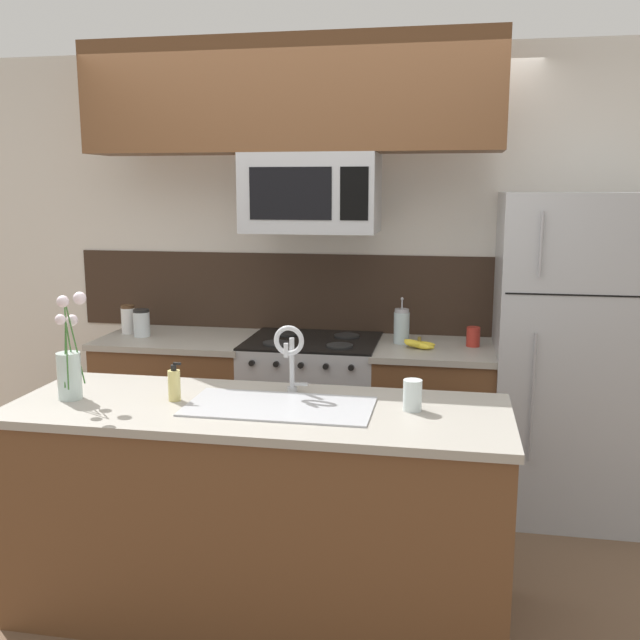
% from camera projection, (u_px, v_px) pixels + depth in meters
% --- Properties ---
extents(ground_plane, '(10.00, 10.00, 0.00)m').
position_uv_depth(ground_plane, '(277.00, 565.00, 3.43)').
color(ground_plane, brown).
extents(rear_partition, '(5.20, 0.10, 2.60)m').
position_uv_depth(rear_partition, '(372.00, 269.00, 4.37)').
color(rear_partition, silver).
rests_on(rear_partition, ground).
extents(splash_band, '(3.17, 0.01, 0.48)m').
position_uv_depth(splash_band, '(322.00, 293.00, 4.40)').
color(splash_band, '#332319').
rests_on(splash_band, rear_partition).
extents(back_counter_left, '(0.91, 0.65, 0.91)m').
position_uv_depth(back_counter_left, '(181.00, 409.00, 4.36)').
color(back_counter_left, brown).
rests_on(back_counter_left, ground).
extents(back_counter_right, '(0.68, 0.65, 0.91)m').
position_uv_depth(back_counter_right, '(433.00, 424.00, 4.09)').
color(back_counter_right, brown).
rests_on(back_counter_right, ground).
extents(stove_range, '(0.76, 0.64, 0.93)m').
position_uv_depth(stove_range, '(312.00, 416.00, 4.21)').
color(stove_range, '#A8AAAF').
rests_on(stove_range, ground).
extents(microwave, '(0.74, 0.40, 0.43)m').
position_uv_depth(microwave, '(311.00, 193.00, 3.96)').
color(microwave, '#A8AAAF').
extents(upper_cabinet_band, '(2.29, 0.34, 0.60)m').
position_uv_depth(upper_cabinet_band, '(289.00, 96.00, 3.85)').
color(upper_cabinet_band, brown).
extents(refrigerator, '(0.88, 0.74, 1.77)m').
position_uv_depth(refrigerator, '(576.00, 356.00, 3.89)').
color(refrigerator, '#A8AAAF').
rests_on(refrigerator, ground).
extents(storage_jar_tall, '(0.08, 0.08, 0.17)m').
position_uv_depth(storage_jar_tall, '(128.00, 319.00, 4.36)').
color(storage_jar_tall, silver).
rests_on(storage_jar_tall, back_counter_left).
extents(storage_jar_medium, '(0.10, 0.10, 0.16)m').
position_uv_depth(storage_jar_medium, '(142.00, 323.00, 4.27)').
color(storage_jar_medium, silver).
rests_on(storage_jar_medium, back_counter_left).
extents(banana_bunch, '(0.19, 0.13, 0.08)m').
position_uv_depth(banana_bunch, '(419.00, 345.00, 3.96)').
color(banana_bunch, yellow).
rests_on(banana_bunch, back_counter_right).
extents(french_press, '(0.09, 0.09, 0.27)m').
position_uv_depth(french_press, '(402.00, 326.00, 4.08)').
color(french_press, silver).
rests_on(french_press, back_counter_right).
extents(coffee_tin, '(0.08, 0.08, 0.11)m').
position_uv_depth(coffee_tin, '(473.00, 337.00, 4.01)').
color(coffee_tin, '#B22D23').
rests_on(coffee_tin, back_counter_right).
extents(island_counter, '(2.06, 0.73, 0.91)m').
position_uv_depth(island_counter, '(259.00, 509.00, 3.00)').
color(island_counter, brown).
rests_on(island_counter, ground).
extents(kitchen_sink, '(0.76, 0.39, 0.16)m').
position_uv_depth(kitchen_sink, '(280.00, 423.00, 2.92)').
color(kitchen_sink, '#ADAFB5').
rests_on(kitchen_sink, island_counter).
extents(sink_faucet, '(0.14, 0.14, 0.31)m').
position_uv_depth(sink_faucet, '(290.00, 350.00, 3.05)').
color(sink_faucet, '#B7BABF').
rests_on(sink_faucet, island_counter).
extents(dish_soap_bottle, '(0.06, 0.05, 0.16)m').
position_uv_depth(dish_soap_bottle, '(174.00, 385.00, 2.98)').
color(dish_soap_bottle, '#DBCC75').
rests_on(dish_soap_bottle, island_counter).
extents(drinking_glass, '(0.08, 0.08, 0.13)m').
position_uv_depth(drinking_glass, '(412.00, 395.00, 2.85)').
color(drinking_glass, silver).
rests_on(drinking_glass, island_counter).
extents(flower_vase, '(0.13, 0.18, 0.46)m').
position_uv_depth(flower_vase, '(70.00, 368.00, 2.99)').
color(flower_vase, silver).
rests_on(flower_vase, island_counter).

